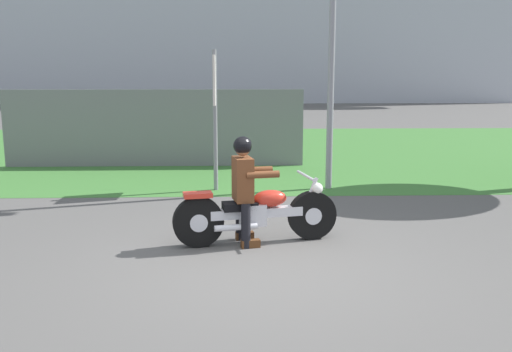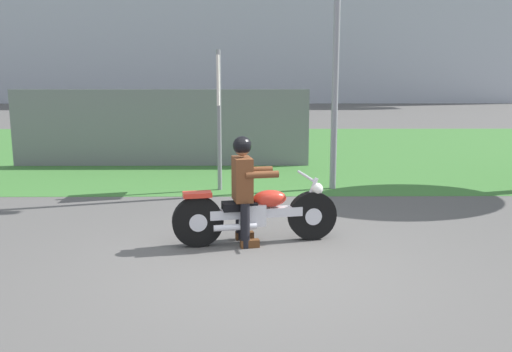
{
  "view_description": "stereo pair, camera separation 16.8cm",
  "coord_description": "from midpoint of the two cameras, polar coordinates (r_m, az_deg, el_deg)",
  "views": [
    {
      "loc": [
        -0.29,
        -6.05,
        2.2
      ],
      "look_at": [
        -0.05,
        1.14,
        0.85
      ],
      "focal_mm": 39.07,
      "sensor_mm": 36.0,
      "label": 1
    },
    {
      "loc": [
        -0.12,
        -6.06,
        2.2
      ],
      "look_at": [
        -0.05,
        1.14,
        0.85
      ],
      "focal_mm": 39.07,
      "sensor_mm": 36.0,
      "label": 2
    }
  ],
  "objects": [
    {
      "name": "ground",
      "position": [
        6.44,
        1.33,
        -9.35
      ],
      "size": [
        120.0,
        120.0,
        0.0
      ],
      "primitive_type": "plane",
      "color": "#565451"
    },
    {
      "name": "grass_verge",
      "position": [
        15.88,
        0.21,
        2.67
      ],
      "size": [
        60.0,
        12.0,
        0.01
      ],
      "primitive_type": "cube",
      "color": "#3D7533",
      "rests_on": "ground"
    },
    {
      "name": "motorcycle_lead",
      "position": [
        7.23,
        0.74,
        -3.84
      ],
      "size": [
        2.15,
        0.74,
        0.88
      ],
      "rotation": [
        0.0,
        0.0,
        0.19
      ],
      "color": "black",
      "rests_on": "ground"
    },
    {
      "name": "rider_lead",
      "position": [
        7.1,
        -0.59,
        -0.59
      ],
      "size": [
        0.61,
        0.53,
        1.4
      ],
      "rotation": [
        0.0,
        0.0,
        0.19
      ],
      "color": "black",
      "rests_on": "ground"
    },
    {
      "name": "sign_banner",
      "position": [
        10.35,
        -3.36,
        7.96
      ],
      "size": [
        0.08,
        0.6,
        2.6
      ],
      "color": "gray",
      "rests_on": "ground"
    },
    {
      "name": "fence_segment",
      "position": [
        13.31,
        -9.41,
        4.87
      ],
      "size": [
        7.0,
        0.06,
        1.8
      ],
      "primitive_type": "cube",
      "color": "slate",
      "rests_on": "ground"
    }
  ]
}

